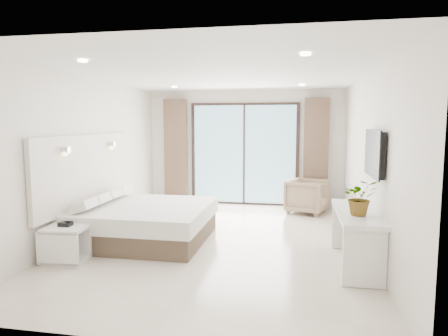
{
  "coord_description": "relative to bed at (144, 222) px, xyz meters",
  "views": [
    {
      "loc": [
        1.24,
        -6.27,
        1.96
      ],
      "look_at": [
        0.0,
        0.4,
        1.18
      ],
      "focal_mm": 32.0,
      "sensor_mm": 36.0,
      "label": 1
    }
  ],
  "objects": [
    {
      "name": "plant",
      "position": [
        3.3,
        -0.89,
        0.64
      ],
      "size": [
        0.46,
        0.5,
        0.36
      ],
      "primitive_type": "imported",
      "rotation": [
        0.0,
        0.0,
        0.09
      ],
      "color": "#33662D",
      "rests_on": "console_desk"
    },
    {
      "name": "phone",
      "position": [
        -0.69,
        -1.17,
        0.23
      ],
      "size": [
        0.17,
        0.13,
        0.06
      ],
      "primitive_type": "cube",
      "rotation": [
        0.0,
        0.0,
        -0.01
      ],
      "color": "black",
      "rests_on": "nightstand"
    },
    {
      "name": "console_desk",
      "position": [
        3.3,
        -0.63,
        0.26
      ],
      "size": [
        0.52,
        1.66,
        0.77
      ],
      "color": "white",
      "rests_on": "ground"
    },
    {
      "name": "nightstand",
      "position": [
        -0.67,
        -1.21,
        -0.05
      ],
      "size": [
        0.59,
        0.5,
        0.5
      ],
      "rotation": [
        0.0,
        0.0,
        0.08
      ],
      "color": "white",
      "rests_on": "ground"
    },
    {
      "name": "ground",
      "position": [
        1.26,
        0.12,
        -0.31
      ],
      "size": [
        6.2,
        6.2,
        0.0
      ],
      "primitive_type": "plane",
      "color": "beige",
      "rests_on": "ground"
    },
    {
      "name": "room_shell",
      "position": [
        1.06,
        0.85,
        1.27
      ],
      "size": [
        4.62,
        6.22,
        2.72
      ],
      "color": "silver",
      "rests_on": "ground"
    },
    {
      "name": "bed",
      "position": [
        0.0,
        0.0,
        0.0
      ],
      "size": [
        2.1,
        2.0,
        0.72
      ],
      "color": "brown",
      "rests_on": "ground"
    },
    {
      "name": "armchair",
      "position": [
        2.73,
        2.52,
        0.09
      ],
      "size": [
        0.93,
        0.97,
        0.8
      ],
      "primitive_type": "imported",
      "rotation": [
        0.0,
        0.0,
        1.26
      ],
      "color": "#978763",
      "rests_on": "ground"
    }
  ]
}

